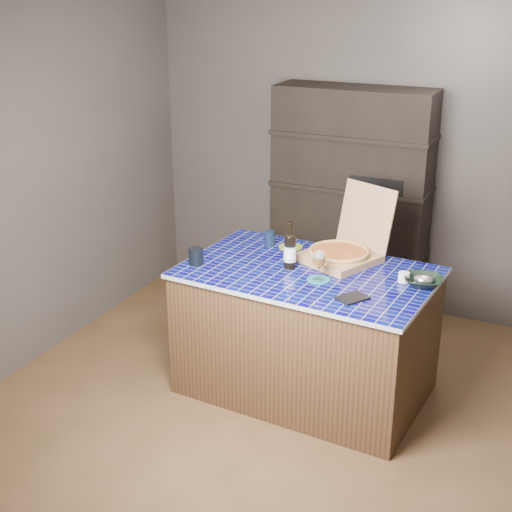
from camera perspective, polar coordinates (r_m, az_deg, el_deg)
The scene contains 14 objects.
room at distance 4.16m, azimuth 1.26°, elevation 3.19°, with size 3.50×3.50×3.50m.
shelving_unit at distance 5.63m, azimuth 7.60°, elevation 4.19°, with size 1.20×0.41×1.80m.
kitchen_island at distance 4.63m, azimuth 4.04°, elevation -6.03°, with size 1.60×1.08×0.85m.
pizza_box at distance 4.61m, azimuth 6.88°, elevation 0.40°, with size 0.59×0.64×0.46m.
mead_bottle at distance 4.45m, azimuth 2.74°, elevation 0.47°, with size 0.08×0.08×0.30m.
teal_trivet at distance 4.32m, azimuth 5.02°, elevation -1.90°, with size 0.14×0.14×0.01m, color #186D81.
wine_glass at distance 4.27m, azimuth 5.07°, elevation -0.30°, with size 0.08×0.08×0.19m.
tumbler at distance 4.54m, azimuth -4.83°, elevation -0.04°, with size 0.09×0.09×0.10m, color black.
dvd_case at distance 4.09m, azimuth 7.72°, elevation -3.35°, with size 0.12×0.17×0.01m, color black.
bowl at distance 4.33m, azimuth 13.22°, elevation -1.96°, with size 0.23×0.23×0.06m, color black.
foil_contents at distance 4.33m, azimuth 13.23°, elevation -1.81°, with size 0.11×0.10×0.05m, color silver.
white_jar at distance 4.36m, azimuth 11.74°, elevation -1.66°, with size 0.07×0.07×0.06m, color white.
navy_cup at distance 4.83m, azimuth 1.08°, elevation 1.39°, with size 0.07×0.07×0.11m, color black.
green_trivet at distance 4.83m, azimuth 2.79°, elevation 0.75°, with size 0.16×0.16×0.01m, color olive.
Camera 1 is at (1.59, -3.62, 2.54)m, focal length 50.00 mm.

